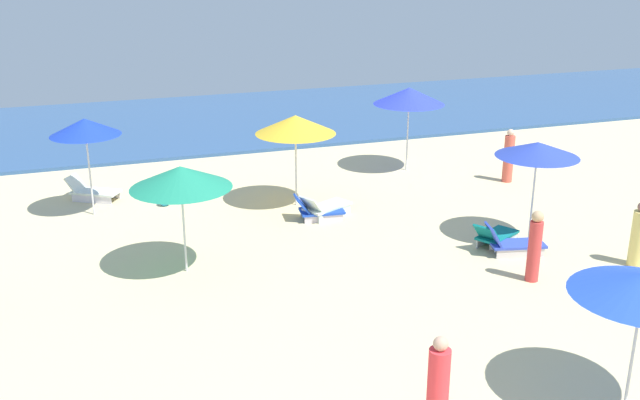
% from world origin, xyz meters
% --- Properties ---
extents(ocean, '(60.00, 10.79, 0.12)m').
position_xyz_m(ocean, '(0.00, 24.61, 0.06)').
color(ocean, '#2F5487').
rests_on(ocean, ground_plane).
extents(umbrella_0, '(2.28, 2.28, 2.73)m').
position_xyz_m(umbrella_0, '(7.23, 15.57, 2.46)').
color(umbrella_0, silver).
rests_on(umbrella_0, ground_plane).
extents(umbrella_3, '(1.86, 1.86, 2.69)m').
position_xyz_m(umbrella_3, '(-2.73, 14.50, 2.46)').
color(umbrella_3, silver).
rests_on(umbrella_3, ground_plane).
extents(lounge_chair_3_0, '(1.60, 1.32, 0.70)m').
position_xyz_m(lounge_chair_3_0, '(-2.70, 15.79, 0.26)').
color(lounge_chair_3_0, silver).
rests_on(lounge_chair_3_0, ground_plane).
extents(umbrella_5, '(2.01, 2.01, 2.54)m').
position_xyz_m(umbrella_5, '(7.46, 8.97, 2.35)').
color(umbrella_5, silver).
rests_on(umbrella_5, ground_plane).
extents(lounge_chair_5_0, '(1.44, 1.15, 0.70)m').
position_xyz_m(lounge_chair_5_0, '(6.44, 8.92, 0.27)').
color(lounge_chair_5_0, silver).
rests_on(lounge_chair_5_0, ground_plane).
extents(lounge_chair_5_1, '(1.50, 0.90, 0.76)m').
position_xyz_m(lounge_chair_5_1, '(6.59, 8.38, 0.26)').
color(lounge_chair_5_1, silver).
rests_on(lounge_chair_5_1, ground_plane).
extents(umbrella_6, '(2.24, 2.24, 2.48)m').
position_xyz_m(umbrella_6, '(-0.94, 9.93, 2.23)').
color(umbrella_6, silver).
rests_on(umbrella_6, ground_plane).
extents(umbrella_7, '(2.24, 2.24, 2.60)m').
position_xyz_m(umbrella_7, '(2.76, 13.44, 2.34)').
color(umbrella_7, silver).
rests_on(umbrella_7, ground_plane).
extents(lounge_chair_7_0, '(1.63, 1.22, 0.72)m').
position_xyz_m(lounge_chair_7_0, '(3.20, 12.24, 0.28)').
color(lounge_chair_7_0, silver).
rests_on(lounge_chair_7_0, ground_plane).
extents(lounge_chair_7_1, '(1.39, 0.82, 0.68)m').
position_xyz_m(lounge_chair_7_1, '(2.96, 12.15, 0.25)').
color(lounge_chair_7_1, silver).
rests_on(lounge_chair_7_1, ground_plane).
extents(beachgoer_0, '(0.41, 0.41, 1.68)m').
position_xyz_m(beachgoer_0, '(9.66, 13.39, 0.79)').
color(beachgoer_0, '#DF5A47').
rests_on(beachgoer_0, ground_plane).
extents(beachgoer_1, '(0.46, 0.46, 1.60)m').
position_xyz_m(beachgoer_1, '(1.68, 2.90, 0.75)').
color(beachgoer_1, '#F7383F').
rests_on(beachgoer_1, ground_plane).
extents(beachgoer_2, '(0.46, 0.46, 1.54)m').
position_xyz_m(beachgoer_2, '(8.90, 6.88, 0.72)').
color(beachgoer_2, '#F9DF77').
rests_on(beachgoer_2, ground_plane).
extents(beachgoer_3, '(0.37, 0.37, 1.62)m').
position_xyz_m(beachgoer_3, '(6.16, 6.96, 0.79)').
color(beachgoer_3, '#D63E3C').
rests_on(beachgoer_3, ground_plane).
extents(beach_ball_1, '(0.33, 0.33, 0.33)m').
position_xyz_m(beach_ball_1, '(-0.79, 14.59, 0.16)').
color(beach_ball_1, '#269FDB').
rests_on(beach_ball_1, ground_plane).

